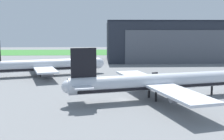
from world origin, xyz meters
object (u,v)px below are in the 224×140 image
at_px(maintenance_hangar, 170,41).
at_px(airliner_near_left, 159,82).
at_px(airliner_far_right, 45,66).
at_px(ops_van, 157,76).

height_order(maintenance_hangar, airliner_near_left, maintenance_hangar).
distance_m(maintenance_hangar, airliner_near_left, 93.94).
bearing_deg(maintenance_hangar, airliner_far_right, -139.45).
xyz_separation_m(airliner_near_left, ops_van, (5.38, 28.91, -3.16)).
relative_size(maintenance_hangar, ops_van, 17.33).
height_order(airliner_far_right, ops_van, airliner_far_right).
xyz_separation_m(maintenance_hangar, ops_van, (-19.30, -61.49, -9.80)).
bearing_deg(ops_van, airliner_near_left, -100.54).
xyz_separation_m(airliner_far_right, airliner_near_left, (35.87, -38.59, 0.42)).
xyz_separation_m(airliner_far_right, ops_van, (41.24, -9.69, -2.74)).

